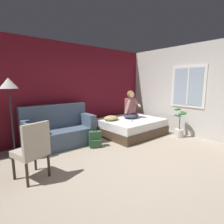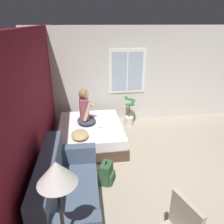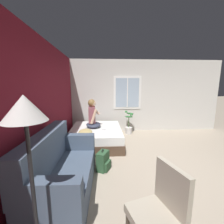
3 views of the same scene
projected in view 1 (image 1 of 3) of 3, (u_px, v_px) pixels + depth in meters
name	position (u px, v px, depth m)	size (l,w,h in m)	color
ground_plane	(127.00, 169.00, 3.27)	(40.00, 40.00, 0.00)	tan
wall_back_accent	(64.00, 91.00, 4.99)	(10.87, 0.16, 2.70)	maroon
wall_side_with_window	(203.00, 91.00, 4.96)	(0.19, 6.40, 2.70)	silver
bed	(131.00, 127.00, 5.48)	(1.85, 1.55, 0.48)	#4C3828
couch	(58.00, 131.00, 4.45)	(1.72, 0.87, 1.04)	#47566B
side_chair	(33.00, 149.00, 2.85)	(0.57, 0.57, 0.98)	#382D23
person_seated	(131.00, 107.00, 5.52)	(0.55, 0.48, 0.88)	#383D51
backpack	(95.00, 139.00, 4.38)	(0.35, 0.32, 0.46)	#2D5133
throw_pillow	(111.00, 118.00, 5.24)	(0.48, 0.36, 0.14)	tan
cell_phone	(132.00, 121.00, 5.14)	(0.07, 0.14, 0.01)	#B7B7BC
floor_lamp	(9.00, 91.00, 3.58)	(0.36, 0.36, 1.70)	black
potted_plant	(179.00, 127.00, 5.14)	(0.39, 0.37, 0.85)	silver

